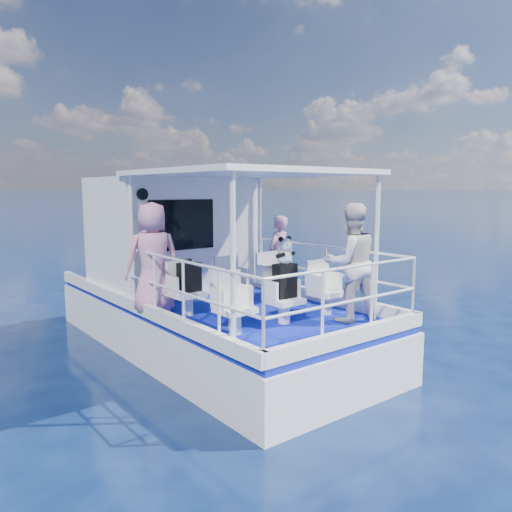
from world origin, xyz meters
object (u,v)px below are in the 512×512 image
at_px(passenger_stbd_aft, 351,263).
at_px(panda, 285,250).
at_px(passenger_port_fwd, 153,258).
at_px(backpack_center, 285,281).

bearing_deg(passenger_stbd_aft, panda, -10.15).
bearing_deg(panda, passenger_port_fwd, 125.84).
bearing_deg(passenger_port_fwd, backpack_center, 137.21).
xyz_separation_m(passenger_port_fwd, panda, (1.26, -1.75, 0.20)).
height_order(passenger_port_fwd, panda, passenger_port_fwd).
distance_m(backpack_center, panda, 0.46).
bearing_deg(backpack_center, passenger_port_fwd, 126.32).
bearing_deg(panda, backpack_center, 32.48).
relative_size(passenger_port_fwd, backpack_center, 3.51).
height_order(passenger_port_fwd, backpack_center, passenger_port_fwd).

